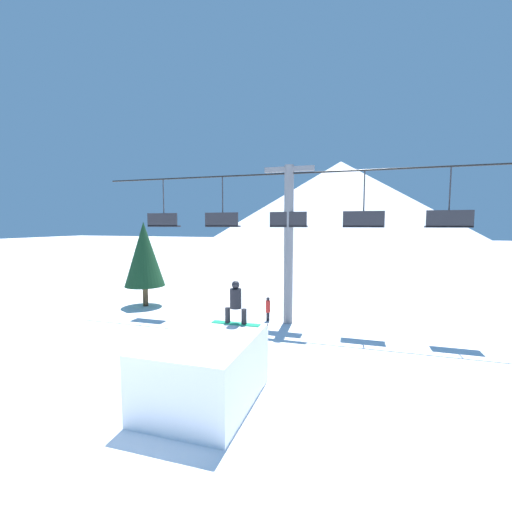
% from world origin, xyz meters
% --- Properties ---
extents(ground_plane, '(220.00, 220.00, 0.00)m').
position_xyz_m(ground_plane, '(0.00, 0.00, 0.00)').
color(ground_plane, white).
extents(mountain_ridge, '(64.41, 64.41, 18.94)m').
position_xyz_m(mountain_ridge, '(0.00, 73.40, 9.47)').
color(mountain_ridge, silver).
rests_on(mountain_ridge, ground_plane).
extents(snow_ramp, '(2.66, 3.55, 1.83)m').
position_xyz_m(snow_ramp, '(0.96, 0.87, 0.92)').
color(snow_ramp, white).
rests_on(snow_ramp, ground_plane).
extents(snowboarder, '(1.53, 0.36, 1.35)m').
position_xyz_m(snowboarder, '(1.35, 2.28, 2.51)').
color(snowboarder, '#1E9E6B').
rests_on(snowboarder, snow_ramp).
extents(chairlift, '(20.36, 0.45, 7.72)m').
position_xyz_m(chairlift, '(1.57, 8.99, 4.60)').
color(chairlift, slate).
rests_on(chairlift, ground_plane).
extents(pine_tree_near, '(2.35, 2.35, 5.05)m').
position_xyz_m(pine_tree_near, '(-7.33, 9.94, 3.12)').
color(pine_tree_near, '#4C3823').
rests_on(pine_tree_near, ground_plane).
extents(distant_skier, '(0.24, 0.24, 1.23)m').
position_xyz_m(distant_skier, '(0.54, 9.02, 0.67)').
color(distant_skier, black).
rests_on(distant_skier, ground_plane).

